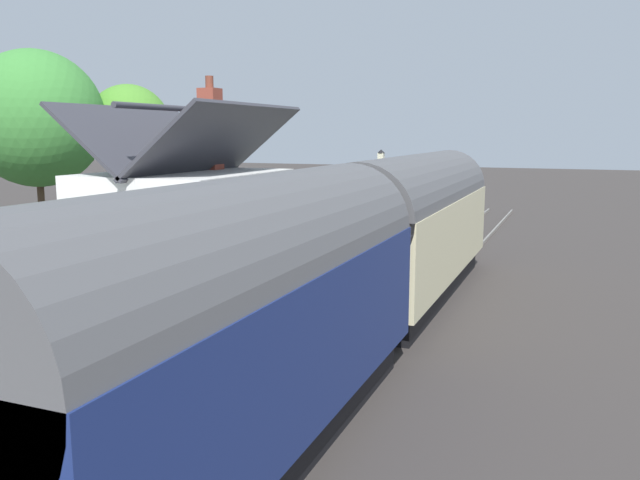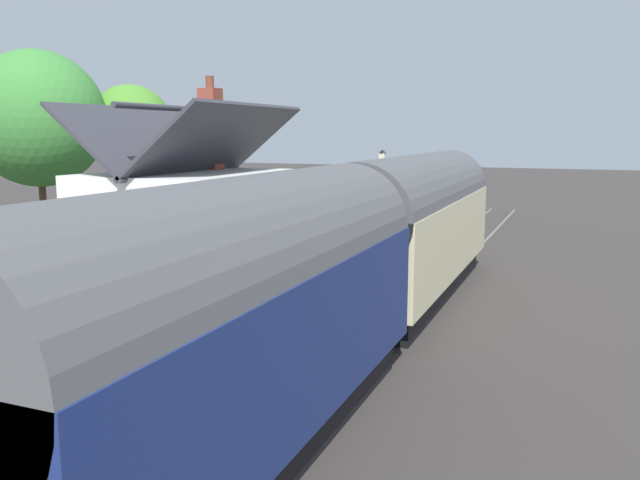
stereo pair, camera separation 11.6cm
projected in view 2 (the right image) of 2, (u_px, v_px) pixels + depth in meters
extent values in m
plane|color=#383330|center=(357.00, 314.00, 17.80)|extent=(160.00, 160.00, 0.00)
cube|color=#A39B8C|center=(219.00, 285.00, 19.38)|extent=(32.00, 6.78, 0.84)
cube|color=beige|center=(318.00, 281.00, 18.10)|extent=(32.00, 0.36, 0.02)
cube|color=gray|center=(414.00, 318.00, 17.18)|extent=(52.00, 0.08, 0.14)
cube|color=gray|center=(363.00, 313.00, 17.72)|extent=(52.00, 0.08, 0.14)
cube|color=black|center=(413.00, 284.00, 19.87)|extent=(10.00, 2.29, 0.70)
cube|color=beige|center=(414.00, 236.00, 19.63)|extent=(10.86, 2.70, 2.30)
cylinder|color=#515154|center=(415.00, 198.00, 19.44)|extent=(10.86, 2.65, 2.65)
cube|color=black|center=(372.00, 224.00, 20.09)|extent=(9.24, 0.03, 0.80)
cylinder|color=black|center=(436.00, 264.00, 22.85)|extent=(0.70, 2.16, 0.70)
cylinder|color=black|center=(382.00, 311.00, 16.90)|extent=(0.70, 2.16, 0.70)
cube|color=black|center=(450.00, 205.00, 24.54)|extent=(0.04, 2.16, 0.90)
cylinder|color=#F2EDCC|center=(449.00, 230.00, 24.72)|extent=(0.06, 0.24, 0.24)
cube|color=red|center=(449.00, 241.00, 24.83)|extent=(0.16, 2.56, 0.24)
cube|color=black|center=(240.00, 434.00, 9.97)|extent=(9.05, 2.29, 0.70)
cube|color=navy|center=(238.00, 341.00, 9.72)|extent=(9.84, 2.70, 2.30)
cylinder|color=#515154|center=(237.00, 267.00, 9.53)|extent=(9.84, 2.65, 2.65)
cube|color=black|center=(162.00, 313.00, 10.18)|extent=(8.36, 0.03, 0.80)
cylinder|color=black|center=(314.00, 370.00, 12.66)|extent=(0.70, 2.16, 0.70)
cube|color=white|center=(187.00, 224.00, 18.56)|extent=(5.32, 4.37, 3.02)
cube|color=#38383F|center=(218.00, 141.00, 17.76)|extent=(5.82, 2.44, 2.00)
cube|color=#38383F|center=(152.00, 140.00, 18.58)|extent=(5.82, 2.44, 2.00)
cylinder|color=#38383F|center=(183.00, 109.00, 18.02)|extent=(5.82, 0.16, 0.16)
cube|color=brown|center=(211.00, 129.00, 19.43)|extent=(0.56, 0.56, 2.42)
cylinder|color=brown|center=(210.00, 82.00, 19.20)|extent=(0.24, 0.24, 0.36)
cube|color=teal|center=(238.00, 251.00, 16.94)|extent=(0.90, 0.06, 2.10)
cube|color=teal|center=(262.00, 220.00, 18.11)|extent=(0.80, 0.05, 1.10)
cube|color=teal|center=(312.00, 230.00, 24.60)|extent=(1.41, 0.42, 0.06)
cube|color=teal|center=(316.00, 224.00, 24.49)|extent=(1.40, 0.13, 0.40)
cube|color=black|center=(306.00, 238.00, 24.13)|extent=(0.07, 0.36, 0.44)
cube|color=black|center=(318.00, 234.00, 25.15)|extent=(0.07, 0.36, 0.44)
cube|color=teal|center=(49.00, 328.00, 12.26)|extent=(1.41, 0.43, 0.06)
cube|color=teal|center=(56.00, 317.00, 12.15)|extent=(1.40, 0.13, 0.40)
cube|color=black|center=(28.00, 348.00, 11.78)|extent=(0.07, 0.36, 0.44)
cube|color=black|center=(71.00, 331.00, 12.81)|extent=(0.07, 0.36, 0.44)
cube|color=teal|center=(358.00, 215.00, 29.21)|extent=(1.41, 0.44, 0.06)
cube|color=teal|center=(361.00, 210.00, 29.10)|extent=(1.40, 0.14, 0.40)
cube|color=black|center=(353.00, 221.00, 28.74)|extent=(0.07, 0.36, 0.44)
cube|color=black|center=(362.00, 218.00, 29.75)|extent=(0.07, 0.36, 0.44)
cube|color=black|center=(274.00, 235.00, 24.90)|extent=(0.99, 0.32, 0.40)
ellipsoid|color=#3D8438|center=(274.00, 227.00, 24.84)|extent=(0.89, 0.29, 0.29)
cylinder|color=teal|center=(353.00, 240.00, 24.05)|extent=(0.46, 0.46, 0.34)
ellipsoid|color=#2D7233|center=(353.00, 229.00, 23.98)|extent=(0.63, 0.63, 0.63)
cone|color=red|center=(353.00, 224.00, 23.95)|extent=(0.11, 0.11, 0.25)
cylinder|color=black|center=(19.00, 303.00, 15.13)|extent=(0.48, 0.48, 0.34)
ellipsoid|color=#2D7233|center=(18.00, 288.00, 15.08)|extent=(0.51, 0.51, 0.46)
cone|color=#CB354E|center=(18.00, 281.00, 15.05)|extent=(0.12, 0.12, 0.20)
cylinder|color=black|center=(57.00, 314.00, 14.13)|extent=(0.41, 0.41, 0.36)
ellipsoid|color=#3D8438|center=(56.00, 297.00, 14.07)|extent=(0.58, 0.58, 0.48)
cone|color=#CE1C78|center=(56.00, 288.00, 14.04)|extent=(0.10, 0.10, 0.23)
cylinder|color=black|center=(382.00, 197.00, 26.58)|extent=(0.10, 0.10, 3.02)
cylinder|color=black|center=(382.00, 164.00, 26.36)|extent=(0.05, 0.50, 0.05)
cube|color=beige|center=(382.00, 157.00, 26.31)|extent=(0.24, 0.24, 0.32)
cone|color=black|center=(382.00, 151.00, 26.28)|extent=(0.32, 0.32, 0.14)
cylinder|color=#4C3828|center=(134.00, 204.00, 27.17)|extent=(0.37, 0.37, 3.98)
ellipsoid|color=#4C8C2D|center=(131.00, 127.00, 26.65)|extent=(3.34, 3.46, 3.48)
cylinder|color=#4C3828|center=(44.00, 213.00, 25.40)|extent=(0.27, 0.27, 3.66)
ellipsoid|color=#3D8438|center=(37.00, 119.00, 24.80)|extent=(4.88, 5.36, 5.24)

